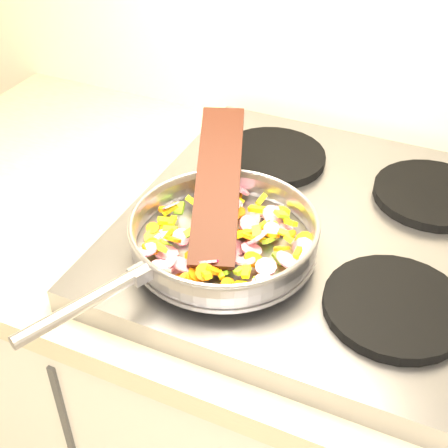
% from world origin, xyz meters
% --- Properties ---
extents(cooktop, '(0.60, 0.60, 0.04)m').
position_xyz_m(cooktop, '(-0.70, 1.67, 0.92)').
color(cooktop, '#939399').
rests_on(cooktop, counter_top).
extents(grate_fl, '(0.19, 0.19, 0.02)m').
position_xyz_m(grate_fl, '(-0.84, 1.52, 0.95)').
color(grate_fl, black).
rests_on(grate_fl, cooktop).
extents(grate_fr, '(0.19, 0.19, 0.02)m').
position_xyz_m(grate_fr, '(-0.56, 1.52, 0.95)').
color(grate_fr, black).
rests_on(grate_fr, cooktop).
extents(grate_bl, '(0.19, 0.19, 0.02)m').
position_xyz_m(grate_bl, '(-0.84, 1.81, 0.95)').
color(grate_bl, black).
rests_on(grate_bl, cooktop).
extents(grate_br, '(0.19, 0.19, 0.02)m').
position_xyz_m(grate_br, '(-0.56, 1.81, 0.95)').
color(grate_br, black).
rests_on(grate_br, cooktop).
extents(saute_pan, '(0.30, 0.45, 0.05)m').
position_xyz_m(saute_pan, '(-0.81, 1.53, 0.98)').
color(saute_pan, '#9E9EA5').
rests_on(saute_pan, grate_fl).
extents(vegetable_heap, '(0.26, 0.26, 0.05)m').
position_xyz_m(vegetable_heap, '(-0.81, 1.53, 0.97)').
color(vegetable_heap, yellow).
rests_on(vegetable_heap, saute_pan).
extents(wooden_spatula, '(0.16, 0.28, 0.11)m').
position_xyz_m(wooden_spatula, '(-0.84, 1.59, 1.03)').
color(wooden_spatula, black).
rests_on(wooden_spatula, saute_pan).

